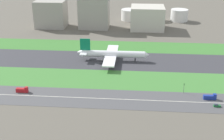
# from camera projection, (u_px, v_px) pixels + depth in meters

# --- Properties ---
(ground_plane) EXTENTS (800.00, 800.00, 0.00)m
(ground_plane) POSITION_uv_depth(u_px,v_px,m) (117.00, 61.00, 272.64)
(ground_plane) COLOR #5B564C
(runway) EXTENTS (280.00, 46.00, 0.10)m
(runway) POSITION_uv_depth(u_px,v_px,m) (117.00, 61.00, 272.62)
(runway) COLOR #38383D
(runway) RESTS_ON ground_plane
(grass_median_north) EXTENTS (280.00, 36.00, 0.10)m
(grass_median_north) POSITION_uv_depth(u_px,v_px,m) (120.00, 46.00, 310.35)
(grass_median_north) COLOR #3D7A33
(grass_median_north) RESTS_ON ground_plane
(grass_median_south) EXTENTS (280.00, 36.00, 0.10)m
(grass_median_south) POSITION_uv_depth(u_px,v_px,m) (113.00, 79.00, 234.88)
(grass_median_south) COLOR #427F38
(grass_median_south) RESTS_ON ground_plane
(highway) EXTENTS (280.00, 28.00, 0.10)m
(highway) POSITION_uv_depth(u_px,v_px,m) (109.00, 99.00, 205.42)
(highway) COLOR #4C4C4F
(highway) RESTS_ON ground_plane
(highway_centerline) EXTENTS (266.00, 0.50, 0.01)m
(highway_centerline) POSITION_uv_depth(u_px,v_px,m) (109.00, 99.00, 205.40)
(highway_centerline) COLOR silver
(highway_centerline) RESTS_ON highway
(airliner) EXTENTS (65.00, 56.00, 19.70)m
(airliner) POSITION_uv_depth(u_px,v_px,m) (111.00, 54.00, 270.63)
(airliner) COLOR white
(airliner) RESTS_ON runway
(car_0) EXTENTS (4.40, 1.80, 2.00)m
(car_0) POSITION_uv_depth(u_px,v_px,m) (217.00, 105.00, 195.14)
(car_0) COLOR #19662D
(car_0) RESTS_ON highway
(truck_0) EXTENTS (8.40, 2.50, 4.00)m
(truck_0) POSITION_uv_depth(u_px,v_px,m) (210.00, 97.00, 204.22)
(truck_0) COLOR navy
(truck_0) RESTS_ON highway
(truck_1) EXTENTS (8.40, 2.50, 4.00)m
(truck_1) POSITION_uv_depth(u_px,v_px,m) (22.00, 90.00, 214.17)
(truck_1) COLOR #B2191E
(truck_1) RESTS_ON highway
(traffic_light) EXTENTS (0.36, 0.50, 7.20)m
(traffic_light) POSITION_uv_depth(u_px,v_px,m) (184.00, 88.00, 211.85)
(traffic_light) COLOR #4C4C51
(traffic_light) RESTS_ON highway
(terminal_building) EXTENTS (36.60, 28.89, 32.79)m
(terminal_building) POSITION_uv_depth(u_px,v_px,m) (51.00, 14.00, 378.19)
(terminal_building) COLOR #9E998E
(terminal_building) RESTS_ON ground_plane
(hangar_building) EXTENTS (36.14, 28.38, 45.03)m
(hangar_building) POSITION_uv_depth(u_px,v_px,m) (94.00, 10.00, 371.69)
(hangar_building) COLOR #9E998E
(hangar_building) RESTS_ON ground_plane
(office_tower) EXTENTS (39.94, 36.31, 27.53)m
(office_tower) POSITION_uv_depth(u_px,v_px,m) (147.00, 18.00, 370.04)
(office_tower) COLOR beige
(office_tower) RESTS_ON ground_plane
(fuel_tank_west) EXTENTS (25.67, 25.67, 14.71)m
(fuel_tank_west) POSITION_uv_depth(u_px,v_px,m) (131.00, 15.00, 415.55)
(fuel_tank_west) COLOR silver
(fuel_tank_west) RESTS_ON ground_plane
(fuel_tank_centre) EXTENTS (22.94, 22.94, 12.55)m
(fuel_tank_centre) POSITION_uv_depth(u_px,v_px,m) (155.00, 16.00, 413.44)
(fuel_tank_centre) COLOR silver
(fuel_tank_centre) RESTS_ON ground_plane
(fuel_tank_east) EXTENTS (22.94, 22.94, 15.80)m
(fuel_tank_east) POSITION_uv_depth(u_px,v_px,m) (179.00, 15.00, 410.31)
(fuel_tank_east) COLOR silver
(fuel_tank_east) RESTS_ON ground_plane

